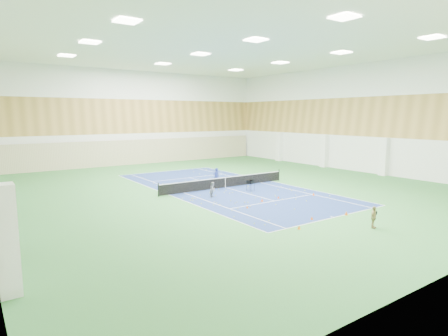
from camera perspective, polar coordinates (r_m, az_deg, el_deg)
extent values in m
plane|color=#307134|center=(33.03, 0.19, -3.01)|extent=(40.00, 40.00, 0.00)
cube|color=navy|center=(33.03, 0.19, -3.00)|extent=(10.97, 23.77, 0.01)
cube|color=#C6B793|center=(50.13, -12.85, 2.41)|extent=(35.40, 0.16, 3.20)
imported|color=navy|center=(34.10, -1.20, -1.31)|extent=(0.62, 0.45, 1.59)
imported|color=gray|center=(29.15, -1.70, -3.30)|extent=(0.73, 0.69, 1.19)
imported|color=tan|center=(22.82, 21.83, -6.98)|extent=(0.80, 0.51, 1.26)
cone|color=#EB5F0C|center=(25.80, 3.56, -5.93)|extent=(0.18, 0.18, 0.20)
cone|color=#EC490C|center=(27.85, 5.83, -4.89)|extent=(0.21, 0.21, 0.23)
cone|color=#F5420C|center=(29.08, 8.30, -4.42)|extent=(0.17, 0.17, 0.19)
cone|color=#EF560C|center=(30.62, 13.49, -3.89)|extent=(0.21, 0.21, 0.23)
cone|color=orange|center=(21.58, 11.36, -8.85)|extent=(0.20, 0.20, 0.22)
cone|color=#ED580C|center=(23.64, 13.25, -7.43)|extent=(0.19, 0.19, 0.21)
cone|color=#E05B0B|center=(25.30, 18.14, -6.56)|extent=(0.22, 0.22, 0.25)
cone|color=orange|center=(26.90, 22.00, -5.94)|extent=(0.17, 0.17, 0.19)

